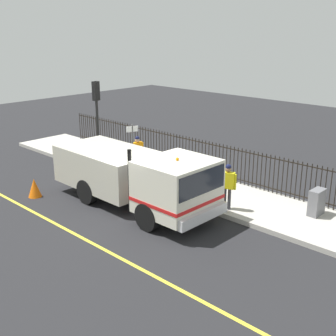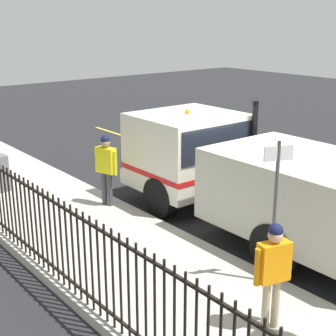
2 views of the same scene
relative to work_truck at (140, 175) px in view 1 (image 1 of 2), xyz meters
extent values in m
plane|color=#232326|center=(-0.18, -0.30, -1.30)|extent=(52.32, 52.32, 0.00)
cube|color=#B7B2A8|center=(2.96, -0.30, -1.21)|extent=(3.09, 23.78, 0.18)
cube|color=yellow|center=(-2.93, -0.30, -1.29)|extent=(0.12, 21.40, 0.01)
cube|color=silver|center=(-0.02, -1.86, 0.07)|extent=(2.40, 2.20, 1.77)
cube|color=black|center=(-0.02, -1.86, 0.46)|extent=(2.21, 2.24, 0.78)
cube|color=beige|center=(0.02, 1.81, -0.08)|extent=(2.42, 4.10, 1.46)
cube|color=silver|center=(-0.03, -3.03, -0.67)|extent=(2.27, 0.22, 0.36)
cube|color=red|center=(-0.02, -1.86, -0.32)|extent=(2.43, 2.22, 0.12)
cylinder|color=black|center=(1.06, -1.54, -0.82)|extent=(0.31, 0.96, 0.96)
cylinder|color=black|center=(-1.08, -1.52, -0.82)|extent=(0.31, 0.96, 0.96)
cylinder|color=black|center=(1.09, 1.80, -0.82)|extent=(0.31, 0.96, 0.96)
cylinder|color=black|center=(-1.05, 1.82, -0.82)|extent=(0.31, 0.96, 0.96)
sphere|color=orange|center=(-0.02, -1.86, 1.01)|extent=(0.12, 0.12, 0.12)
cylinder|color=black|center=(-1.05, -0.66, 0.25)|extent=(0.14, 0.14, 2.13)
cube|color=yellow|center=(1.83, -2.61, -0.02)|extent=(0.35, 0.52, 0.60)
sphere|color=#997051|center=(1.83, -2.61, 0.39)|extent=(0.22, 0.22, 0.22)
sphere|color=#14193F|center=(1.83, -2.61, 0.47)|extent=(0.21, 0.21, 0.21)
cylinder|color=#3F3F47|center=(1.85, -2.69, -0.72)|extent=(0.12, 0.12, 0.80)
cylinder|color=#3F3F47|center=(1.80, -2.53, -0.72)|extent=(0.12, 0.12, 0.80)
cylinder|color=yellow|center=(1.91, -2.86, -0.05)|extent=(0.09, 0.09, 0.57)
cylinder|color=yellow|center=(1.74, -2.35, -0.05)|extent=(0.09, 0.09, 0.57)
cube|color=orange|center=(2.66, 3.00, -0.07)|extent=(0.49, 0.32, 0.57)
sphere|color=tan|center=(2.66, 3.00, 0.32)|extent=(0.21, 0.21, 0.21)
sphere|color=#14193F|center=(2.66, 3.00, 0.39)|extent=(0.20, 0.20, 0.20)
cylinder|color=tan|center=(2.74, 2.98, -0.74)|extent=(0.11, 0.11, 0.76)
cylinder|color=tan|center=(2.58, 3.03, -0.74)|extent=(0.11, 0.11, 0.76)
cylinder|color=orange|center=(2.91, 2.93, -0.10)|extent=(0.09, 0.09, 0.54)
cylinder|color=orange|center=(2.41, 3.08, -0.10)|extent=(0.09, 0.09, 0.54)
cylinder|color=black|center=(4.38, -5.45, -0.35)|extent=(0.04, 0.04, 1.54)
cylinder|color=black|center=(4.38, -5.26, -0.35)|extent=(0.04, 0.04, 1.54)
cylinder|color=black|center=(4.38, -5.07, -0.35)|extent=(0.04, 0.04, 1.54)
cylinder|color=black|center=(4.38, -4.88, -0.35)|extent=(0.04, 0.04, 1.54)
cylinder|color=black|center=(4.38, -4.69, -0.35)|extent=(0.04, 0.04, 1.54)
cylinder|color=black|center=(4.38, -4.50, -0.35)|extent=(0.04, 0.04, 1.54)
cylinder|color=black|center=(4.38, -4.31, -0.35)|extent=(0.04, 0.04, 1.54)
cylinder|color=black|center=(4.38, -4.12, -0.35)|extent=(0.04, 0.04, 1.54)
cylinder|color=black|center=(4.38, -3.93, -0.35)|extent=(0.04, 0.04, 1.54)
cylinder|color=black|center=(4.38, -3.74, -0.35)|extent=(0.04, 0.04, 1.54)
cylinder|color=black|center=(4.38, -3.54, -0.35)|extent=(0.04, 0.04, 1.54)
cylinder|color=black|center=(4.38, -3.35, -0.35)|extent=(0.04, 0.04, 1.54)
cylinder|color=black|center=(4.38, -3.16, -0.35)|extent=(0.04, 0.04, 1.54)
cylinder|color=black|center=(4.38, -2.97, -0.35)|extent=(0.04, 0.04, 1.54)
cylinder|color=black|center=(4.38, -2.78, -0.35)|extent=(0.04, 0.04, 1.54)
cylinder|color=black|center=(4.38, -2.59, -0.35)|extent=(0.04, 0.04, 1.54)
cylinder|color=black|center=(4.38, -2.40, -0.35)|extent=(0.04, 0.04, 1.54)
cylinder|color=black|center=(4.38, -2.21, -0.35)|extent=(0.04, 0.04, 1.54)
cylinder|color=black|center=(4.38, -2.02, -0.35)|extent=(0.04, 0.04, 1.54)
cylinder|color=black|center=(4.38, -1.83, -0.35)|extent=(0.04, 0.04, 1.54)
cylinder|color=black|center=(4.38, -1.64, -0.35)|extent=(0.04, 0.04, 1.54)
cylinder|color=black|center=(4.38, -1.45, -0.35)|extent=(0.04, 0.04, 1.54)
cylinder|color=black|center=(4.38, -1.26, -0.35)|extent=(0.04, 0.04, 1.54)
cylinder|color=black|center=(4.38, -1.07, -0.35)|extent=(0.04, 0.04, 1.54)
cylinder|color=black|center=(4.38, -0.87, -0.35)|extent=(0.04, 0.04, 1.54)
cylinder|color=black|center=(4.38, -0.68, -0.35)|extent=(0.04, 0.04, 1.54)
cylinder|color=black|center=(4.38, -0.49, -0.35)|extent=(0.04, 0.04, 1.54)
cylinder|color=black|center=(4.38, -0.30, -0.35)|extent=(0.04, 0.04, 1.54)
cylinder|color=black|center=(4.38, -0.11, -0.35)|extent=(0.04, 0.04, 1.54)
cylinder|color=black|center=(4.38, 0.08, -0.35)|extent=(0.04, 0.04, 1.54)
cylinder|color=black|center=(4.38, 0.27, -0.35)|extent=(0.04, 0.04, 1.54)
cylinder|color=black|center=(4.38, 0.46, -0.35)|extent=(0.04, 0.04, 1.54)
cylinder|color=black|center=(4.38, 0.65, -0.35)|extent=(0.04, 0.04, 1.54)
cylinder|color=black|center=(4.38, 0.84, -0.35)|extent=(0.04, 0.04, 1.54)
cylinder|color=black|center=(4.38, 1.03, -0.35)|extent=(0.04, 0.04, 1.54)
cylinder|color=black|center=(4.38, 1.22, -0.35)|extent=(0.04, 0.04, 1.54)
cylinder|color=black|center=(4.38, 1.41, -0.35)|extent=(0.04, 0.04, 1.54)
cylinder|color=black|center=(4.38, 1.60, -0.35)|extent=(0.04, 0.04, 1.54)
cylinder|color=black|center=(4.38, 1.80, -0.35)|extent=(0.04, 0.04, 1.54)
cylinder|color=black|center=(4.38, 1.99, -0.35)|extent=(0.04, 0.04, 1.54)
cylinder|color=black|center=(4.38, 2.18, -0.35)|extent=(0.04, 0.04, 1.54)
cylinder|color=black|center=(4.38, 2.37, -0.35)|extent=(0.04, 0.04, 1.54)
cylinder|color=black|center=(4.38, 2.56, -0.35)|extent=(0.04, 0.04, 1.54)
cylinder|color=black|center=(4.38, 2.75, -0.35)|extent=(0.04, 0.04, 1.54)
cylinder|color=black|center=(4.38, 2.94, -0.35)|extent=(0.04, 0.04, 1.54)
cylinder|color=black|center=(4.38, 3.13, -0.35)|extent=(0.04, 0.04, 1.54)
cylinder|color=black|center=(4.38, 3.32, -0.35)|extent=(0.04, 0.04, 1.54)
cylinder|color=black|center=(4.38, 3.51, -0.35)|extent=(0.04, 0.04, 1.54)
cylinder|color=black|center=(4.38, 3.70, -0.35)|extent=(0.04, 0.04, 1.54)
cylinder|color=black|center=(4.38, 3.89, -0.35)|extent=(0.04, 0.04, 1.54)
cylinder|color=black|center=(4.38, 4.08, -0.35)|extent=(0.04, 0.04, 1.54)
cylinder|color=black|center=(4.38, 4.27, -0.35)|extent=(0.04, 0.04, 1.54)
cylinder|color=black|center=(4.38, 4.46, -0.35)|extent=(0.04, 0.04, 1.54)
cylinder|color=black|center=(4.38, 4.66, -0.35)|extent=(0.04, 0.04, 1.54)
cylinder|color=black|center=(4.38, 4.85, -0.35)|extent=(0.04, 0.04, 1.54)
cylinder|color=black|center=(4.38, 5.04, -0.35)|extent=(0.04, 0.04, 1.54)
cylinder|color=black|center=(4.38, 5.23, -0.35)|extent=(0.04, 0.04, 1.54)
cylinder|color=black|center=(4.38, 5.42, -0.35)|extent=(0.04, 0.04, 1.54)
cylinder|color=black|center=(4.38, 5.61, -0.35)|extent=(0.04, 0.04, 1.54)
cylinder|color=black|center=(4.38, 5.80, -0.35)|extent=(0.04, 0.04, 1.54)
cylinder|color=black|center=(4.38, 5.99, -0.35)|extent=(0.04, 0.04, 1.54)
cylinder|color=black|center=(4.38, 6.18, -0.35)|extent=(0.04, 0.04, 1.54)
cylinder|color=black|center=(4.38, 6.37, -0.35)|extent=(0.04, 0.04, 1.54)
cylinder|color=black|center=(4.38, 6.56, -0.35)|extent=(0.04, 0.04, 1.54)
cylinder|color=black|center=(4.38, 6.75, -0.35)|extent=(0.04, 0.04, 1.54)
cylinder|color=black|center=(4.38, 6.94, -0.35)|extent=(0.04, 0.04, 1.54)
cylinder|color=black|center=(4.38, 7.13, -0.35)|extent=(0.04, 0.04, 1.54)
cylinder|color=black|center=(4.38, 7.33, -0.35)|extent=(0.04, 0.04, 1.54)
cylinder|color=black|center=(4.38, 7.52, -0.35)|extent=(0.04, 0.04, 1.54)
cylinder|color=black|center=(4.38, 7.71, -0.35)|extent=(0.04, 0.04, 1.54)
cylinder|color=black|center=(4.38, 7.90, -0.35)|extent=(0.04, 0.04, 1.54)
cylinder|color=black|center=(4.38, 8.09, -0.35)|extent=(0.04, 0.04, 1.54)
cylinder|color=black|center=(4.38, 8.28, -0.35)|extent=(0.04, 0.04, 1.54)
cylinder|color=black|center=(4.38, 8.47, -0.35)|extent=(0.04, 0.04, 1.54)
cylinder|color=black|center=(4.38, 8.66, -0.35)|extent=(0.04, 0.04, 1.54)
cylinder|color=black|center=(4.38, 8.85, -0.35)|extent=(0.04, 0.04, 1.54)
cylinder|color=black|center=(4.38, 9.04, -0.35)|extent=(0.04, 0.04, 1.54)
cylinder|color=black|center=(4.38, 9.23, -0.35)|extent=(0.04, 0.04, 1.54)
cylinder|color=black|center=(4.38, 9.42, -0.35)|extent=(0.04, 0.04, 1.54)
cylinder|color=black|center=(4.38, 9.61, -0.35)|extent=(0.04, 0.04, 1.54)
cylinder|color=black|center=(4.38, 9.80, -0.35)|extent=(0.04, 0.04, 1.54)
cube|color=black|center=(4.38, -0.30, 0.30)|extent=(0.04, 20.22, 0.04)
cube|color=black|center=(4.38, -0.30, -0.93)|extent=(0.04, 20.22, 0.04)
cylinder|color=black|center=(1.78, 4.70, 0.87)|extent=(0.12, 0.12, 3.98)
cube|color=black|center=(1.78, 4.70, 2.43)|extent=(0.33, 0.26, 0.85)
sphere|color=red|center=(1.78, 4.70, 2.69)|extent=(0.16, 0.16, 0.16)
sphere|color=yellow|center=(1.78, 4.70, 2.43)|extent=(0.16, 0.16, 0.16)
sphere|color=green|center=(1.78, 4.70, 2.18)|extent=(0.16, 0.16, 0.16)
cube|color=slate|center=(3.56, -5.17, -0.65)|extent=(0.67, 0.36, 0.93)
cone|color=orange|center=(-2.07, 3.90, -0.92)|extent=(0.52, 0.52, 0.74)
cylinder|color=#4C4C4C|center=(1.63, 2.17, 0.10)|extent=(0.06, 0.06, 2.44)
cube|color=white|center=(1.63, 2.17, 1.12)|extent=(0.47, 0.22, 0.24)
camera|label=1|loc=(-10.21, -11.11, 5.14)|focal=46.81mm
camera|label=2|loc=(7.64, 6.84, 3.13)|focal=52.90mm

